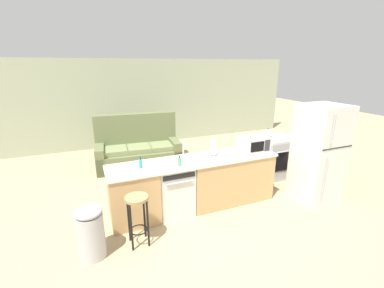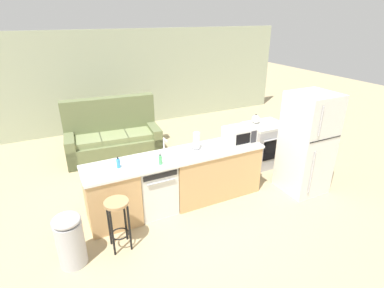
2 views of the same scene
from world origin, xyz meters
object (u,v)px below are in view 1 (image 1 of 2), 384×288
stove_range (276,157)px  couch (138,150)px  dishwasher (174,189)px  paper_towel_roll (214,148)px  refrigerator (319,153)px  kettle (268,133)px  soap_bottle (180,162)px  microwave (254,144)px  trash_bin (91,232)px  bar_stool (137,210)px  dish_soap_bottle (141,163)px

stove_range → couch: size_ratio=0.44×
dishwasher → paper_towel_roll: (0.78, 0.09, 0.62)m
refrigerator → couch: size_ratio=0.86×
refrigerator → kettle: size_ratio=8.68×
refrigerator → couch: bearing=132.6°
dishwasher → soap_bottle: size_ratio=4.77×
microwave → soap_bottle: bearing=-173.5°
paper_towel_roll → trash_bin: size_ratio=0.38×
dishwasher → bar_stool: (-0.72, -0.60, 0.11)m
refrigerator → dish_soap_bottle: bearing=170.2°
refrigerator → microwave: refrigerator is taller
paper_towel_roll → bar_stool: bearing=-155.5°
paper_towel_roll → soap_bottle: paper_towel_roll is taller
stove_range → dish_soap_bottle: bearing=-169.9°
dish_soap_bottle → trash_bin: 1.18m
microwave → soap_bottle: (-1.51, -0.17, -0.07)m
soap_bottle → kettle: (2.38, 0.85, 0.01)m
refrigerator → bar_stool: refrigerator is taller
dishwasher → bar_stool: bearing=-140.3°
dishwasher → microwave: 1.68m
dishwasher → paper_towel_roll: 1.00m
microwave → paper_towel_roll: 0.79m
dishwasher → paper_towel_roll: paper_towel_roll is taller
couch → bar_stool: bearing=-101.2°
stove_range → trash_bin: 4.11m
refrigerator → couch: 4.06m
stove_range → paper_towel_roll: paper_towel_roll is taller
stove_range → dish_soap_bottle: 3.22m
microwave → soap_bottle: size_ratio=2.84×
kettle → bar_stool: kettle is taller
dishwasher → dish_soap_bottle: bearing=-179.2°
refrigerator → soap_bottle: (-2.55, 0.38, 0.08)m
refrigerator → kettle: bearing=97.7°
stove_range → microwave: (-1.04, -0.55, 0.59)m
stove_range → bar_stool: bearing=-160.9°
paper_towel_roll → trash_bin: bearing=-161.5°
dish_soap_bottle → trash_bin: size_ratio=0.24×
stove_range → microwave: bearing=-152.1°
refrigerator → dish_soap_bottle: refrigerator is taller
refrigerator → stove_range: bearing=90.0°
kettle → trash_bin: bearing=-161.0°
stove_range → kettle: (-0.17, 0.13, 0.53)m
kettle → refrigerator: bearing=-82.3°
dishwasher → refrigerator: size_ratio=0.47×
paper_towel_roll → couch: (-0.91, 2.33, -0.64)m
bar_stool → trash_bin: 0.63m
dish_soap_bottle → kettle: 3.04m
dish_soap_bottle → couch: size_ratio=0.09×
paper_towel_roll → kettle: 1.76m
microwave → trash_bin: bearing=-167.9°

